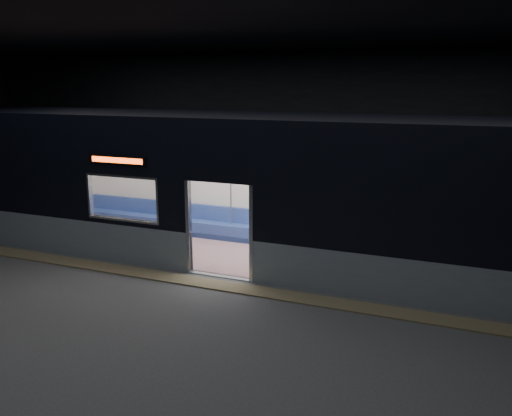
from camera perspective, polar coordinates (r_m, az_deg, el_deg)
The scene contains 7 objects.
station_floor at distance 10.83m, azimuth -6.28°, elevation -9.00°, with size 24.00×14.00×0.01m, color #47494C.
station_envelope at distance 10.06m, azimuth -6.81°, elevation 10.77°, with size 24.00×14.00×5.00m.
tactile_strip at distance 11.28m, azimuth -4.93°, elevation -7.96°, with size 22.80×0.50×0.03m, color #8C7F59.
metro_car at distance 12.53m, azimuth -0.88°, elevation 2.91°, with size 18.00×3.04×3.35m.
passenger at distance 12.74m, azimuth 19.35°, elevation -2.43°, with size 0.42×0.72×1.40m.
handbag at distance 12.54m, azimuth 19.13°, elevation -3.25°, with size 0.29×0.24×0.14m, color black.
transit_map at distance 13.00m, azimuth 14.04°, elevation 1.25°, with size 1.01×0.03×0.66m, color white.
Camera 1 is at (4.93, -8.76, 4.04)m, focal length 38.00 mm.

